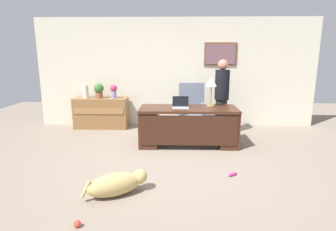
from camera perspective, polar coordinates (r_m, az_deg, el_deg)
name	(u,v)px	position (r m, az deg, el deg)	size (l,w,h in m)	color
ground_plane	(176,162)	(4.76, 1.62, -9.66)	(12.00, 12.00, 0.00)	gray
back_wall	(176,73)	(7.02, 1.76, 8.90)	(7.00, 0.16, 2.70)	beige
desk	(188,125)	(5.51, 4.23, -1.95)	(1.94, 0.80, 0.77)	#422316
credenza	(101,113)	(7.05, -13.74, 0.55)	(1.31, 0.50, 0.75)	olive
armchair	(192,111)	(6.47, 4.93, 0.99)	(0.60, 0.59, 1.16)	slate
person_standing	(222,97)	(6.28, 11.13, 3.91)	(0.32, 0.32, 1.70)	#262323
dog_lying	(117,184)	(3.73, -10.61, -13.82)	(0.80, 0.60, 0.30)	tan
laptop	(181,105)	(5.43, 2.63, 2.20)	(0.32, 0.22, 0.22)	#B2B5BA
desk_lamp	(211,84)	(5.60, 9.04, 6.60)	(0.22, 0.22, 0.59)	#9E8447
vase_with_flowers	(114,91)	(6.88, -11.28, 5.09)	(0.17, 0.17, 0.33)	#908ACB
vase_empty	(86,92)	(7.07, -16.79, 4.81)	(0.14, 0.14, 0.32)	silver
potted_plant	(99,90)	(6.97, -14.23, 5.17)	(0.24, 0.24, 0.36)	brown
dog_toy_ball	(77,224)	(3.27, -18.41, -20.65)	(0.08, 0.08, 0.08)	#E53F33
dog_toy_bone	(233,174)	(4.35, 13.34, -11.84)	(0.17, 0.05, 0.05)	#D8338C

